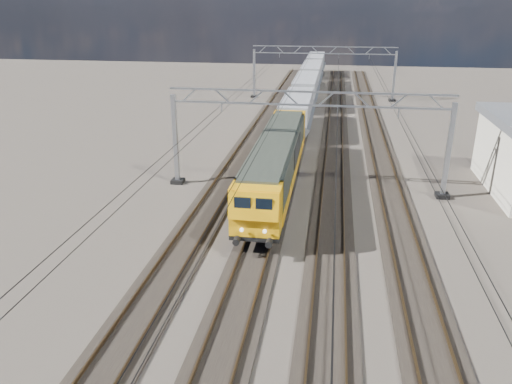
# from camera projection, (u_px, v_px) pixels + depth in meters

# --- Properties ---
(ground) EXTENTS (160.00, 160.00, 0.00)m
(ground) POSITION_uv_depth(u_px,v_px,m) (301.00, 212.00, 32.28)
(ground) COLOR #2C2621
(ground) RESTS_ON ground
(track_outer_west) EXTENTS (2.60, 140.00, 0.30)m
(track_outer_west) POSITION_uv_depth(u_px,v_px,m) (211.00, 205.00, 33.13)
(track_outer_west) COLOR black
(track_outer_west) RESTS_ON ground
(track_loco) EXTENTS (2.60, 140.00, 0.30)m
(track_loco) POSITION_uv_depth(u_px,v_px,m) (270.00, 209.00, 32.55)
(track_loco) COLOR black
(track_loco) RESTS_ON ground
(track_inner_east) EXTENTS (2.60, 140.00, 0.30)m
(track_inner_east) POSITION_uv_depth(u_px,v_px,m) (332.00, 212.00, 31.96)
(track_inner_east) COLOR black
(track_inner_east) RESTS_ON ground
(track_outer_east) EXTENTS (2.60, 140.00, 0.30)m
(track_outer_east) POSITION_uv_depth(u_px,v_px,m) (396.00, 216.00, 31.38)
(track_outer_east) COLOR black
(track_outer_east) RESTS_ON ground
(catenary_gantry_mid) EXTENTS (19.90, 0.90, 7.11)m
(catenary_gantry_mid) POSITION_uv_depth(u_px,v_px,m) (307.00, 137.00, 34.57)
(catenary_gantry_mid) COLOR #9499A2
(catenary_gantry_mid) RESTS_ON ground
(catenary_gantry_far) EXTENTS (19.90, 0.90, 7.11)m
(catenary_gantry_far) POSITION_uv_depth(u_px,v_px,m) (323.00, 71.00, 67.77)
(catenary_gantry_far) COLOR #9499A2
(catenary_gantry_far) RESTS_ON ground
(overhead_wires) EXTENTS (12.03, 140.00, 0.53)m
(overhead_wires) POSITION_uv_depth(u_px,v_px,m) (311.00, 100.00, 37.60)
(overhead_wires) COLOR black
(overhead_wires) RESTS_ON ground
(locomotive) EXTENTS (2.76, 21.10, 3.62)m
(locomotive) POSITION_uv_depth(u_px,v_px,m) (277.00, 161.00, 34.74)
(locomotive) COLOR black
(locomotive) RESTS_ON ground
(hopper_wagon_lead) EXTENTS (3.38, 13.00, 3.25)m
(hopper_wagon_lead) POSITION_uv_depth(u_px,v_px,m) (297.00, 111.00, 51.09)
(hopper_wagon_lead) COLOR black
(hopper_wagon_lead) RESTS_ON ground
(hopper_wagon_mid) EXTENTS (3.38, 13.00, 3.25)m
(hopper_wagon_mid) POSITION_uv_depth(u_px,v_px,m) (306.00, 88.00, 64.19)
(hopper_wagon_mid) COLOR black
(hopper_wagon_mid) RESTS_ON ground
(hopper_wagon_third) EXTENTS (3.38, 13.00, 3.25)m
(hopper_wagon_third) POSITION_uv_depth(u_px,v_px,m) (311.00, 74.00, 77.29)
(hopper_wagon_third) COLOR black
(hopper_wagon_third) RESTS_ON ground
(hopper_wagon_fourth) EXTENTS (3.38, 13.00, 3.25)m
(hopper_wagon_fourth) POSITION_uv_depth(u_px,v_px,m) (316.00, 63.00, 90.38)
(hopper_wagon_fourth) COLOR black
(hopper_wagon_fourth) RESTS_ON ground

